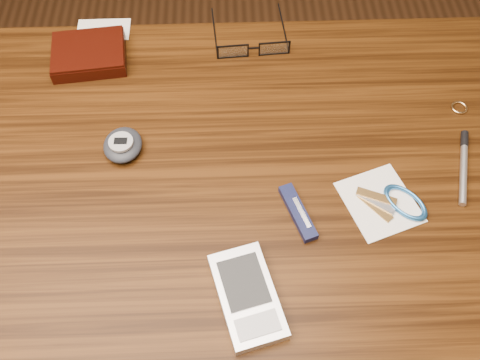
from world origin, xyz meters
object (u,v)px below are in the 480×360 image
Objects in this scene: pocket_knife at (298,212)px; eyeglasses at (253,47)px; desk at (202,236)px; pda_phone at (247,296)px; wallet_and_card at (89,54)px; notepad_keys at (393,202)px; pedometer at (123,145)px; silver_pen at (464,161)px.

eyeglasses is at bearing 98.49° from pocket_knife.
desk is 0.19m from pda_phone.
wallet_and_card is 0.26m from eyeglasses.
notepad_keys reaches higher than desk.
wallet_and_card is 2.32× the size of pedometer.
desk is 0.17m from pocket_knife.
pda_phone is 0.24m from notepad_keys.
pocket_knife is at bearing -10.18° from desk.
notepad_keys is 1.49× the size of pocket_knife.
silver_pen is (0.37, 0.05, 0.11)m from desk.
eyeglasses reaches higher than silver_pen.
wallet_and_card is 1.15× the size of notepad_keys.
pocket_knife reaches higher than notepad_keys.
pda_phone is at bearing -122.09° from pocket_knife.
desk is 0.31m from eyeglasses.
notepad_keys is at bearing -2.56° from desk.
wallet_and_card is 1.21× the size of silver_pen.
pocket_knife is (0.31, -0.30, -0.01)m from wallet_and_card.
desk is 0.28m from notepad_keys.
wallet_and_card is 1.15× the size of eyeglasses.
pda_phone is 0.36m from silver_pen.
eyeglasses reaches higher than pocket_knife.
desk is at bearing -107.60° from eyeglasses.
pda_phone is 1.05× the size of notepad_keys.
eyeglasses is 2.02× the size of pedometer.
desk is at bearing -172.36° from silver_pen.
wallet_and_card is 0.19m from pedometer.
pedometer is at bearing 164.51° from notepad_keys.
pda_phone is 0.28m from pedometer.
pedometer is (-0.19, -0.19, -0.00)m from eyeglasses.
silver_pen is at bearing 29.09° from notepad_keys.
pocket_knife is (0.24, -0.11, -0.01)m from pedometer.
eyeglasses is at bearing 120.93° from notepad_keys.
wallet_and_card is 0.47m from pda_phone.
silver_pen is at bearing 17.16° from pocket_knife.
pocket_knife is at bearing 57.91° from pda_phone.
wallet_and_card is at bearing 122.53° from desk.
pda_phone is at bearing -60.10° from wallet_and_card.
desk is 0.18m from pedometer.
pda_phone is 2.11× the size of pedometer.
desk is at bearing -57.47° from wallet_and_card.
eyeglasses is at bearing 72.40° from desk.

